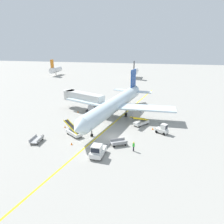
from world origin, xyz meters
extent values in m
plane|color=#9E9B93|center=(0.00, 0.00, 0.00)|extent=(300.00, 300.00, 0.00)
cube|color=yellow|center=(-1.86, 5.00, 0.00)|extent=(16.05, 78.49, 0.01)
cylinder|color=silver|center=(-1.86, 10.67, 3.45)|extent=(9.14, 30.06, 3.30)
cone|color=silver|center=(-5.05, -5.21, 3.45)|extent=(3.64, 2.99, 3.23)
cone|color=silver|center=(1.37, 26.75, 3.85)|extent=(3.63, 3.36, 3.14)
cube|color=silver|center=(5.78, 10.66, 3.05)|extent=(13.05, 4.55, 0.36)
cylinder|color=gray|center=(3.97, 10.01, 2.05)|extent=(2.49, 3.51, 1.90)
cube|color=silver|center=(-8.91, 13.62, 3.05)|extent=(13.68, 9.19, 0.36)
cylinder|color=gray|center=(-7.50, 12.31, 2.05)|extent=(2.49, 3.51, 1.90)
cube|color=navy|center=(0.90, 24.40, 7.50)|extent=(1.06, 3.98, 5.20)
cube|color=silver|center=(3.76, 23.41, 3.85)|extent=(5.32, 2.50, 0.24)
cube|color=silver|center=(-2.12, 24.59, 3.85)|extent=(5.64, 3.80, 0.24)
cylinder|color=#4C4C51|center=(-4.12, -0.61, 1.56)|extent=(0.20, 0.20, 3.12)
cylinder|color=black|center=(-4.12, -0.61, 0.28)|extent=(0.45, 0.62, 0.56)
cylinder|color=#4C4C51|center=(0.69, 12.20, 1.56)|extent=(0.20, 0.20, 3.12)
cylinder|color=black|center=(0.69, 12.20, 0.48)|extent=(0.53, 1.01, 0.96)
cylinder|color=#4C4C51|center=(-3.62, 13.06, 1.56)|extent=(0.20, 0.20, 3.12)
cylinder|color=black|center=(-3.62, 13.06, 0.48)|extent=(0.53, 1.01, 0.96)
cube|color=black|center=(-4.66, -3.25, 3.80)|extent=(2.95, 1.53, 0.60)
cube|color=beige|center=(-10.90, 14.78, 3.60)|extent=(12.00, 7.33, 2.50)
cylinder|color=beige|center=(-16.09, 17.13, 3.60)|extent=(3.20, 3.20, 2.50)
cylinder|color=#59595B|center=(-9.26, 14.03, 1.18)|extent=(0.56, 0.56, 2.35)
cube|color=#333338|center=(-9.26, 14.03, 0.25)|extent=(1.80, 1.40, 0.50)
cube|color=silver|center=(-0.92, -7.42, 0.70)|extent=(2.06, 3.68, 0.80)
cube|color=silver|center=(-0.95, -8.05, 1.65)|extent=(1.59, 1.69, 1.10)
cube|color=black|center=(-0.98, -8.82, 1.65)|extent=(1.43, 0.15, 0.77)
cylinder|color=black|center=(-0.17, -8.71, 0.30)|extent=(0.25, 0.61, 0.60)
cylinder|color=black|center=(-1.78, -8.64, 0.30)|extent=(0.25, 0.61, 0.60)
cylinder|color=black|center=(-0.05, -6.20, 0.30)|extent=(0.25, 0.61, 0.60)
cylinder|color=black|center=(-1.67, -6.12, 0.30)|extent=(0.25, 0.61, 0.60)
cube|color=silver|center=(9.25, 3.74, 0.65)|extent=(2.73, 2.32, 0.70)
cube|color=silver|center=(9.61, 3.53, 1.55)|extent=(1.46, 1.44, 1.10)
cube|color=black|center=(10.06, 3.27, 1.55)|extent=(0.56, 0.88, 0.77)
cylinder|color=black|center=(10.25, 3.80, 0.30)|extent=(0.63, 0.49, 0.60)
cylinder|color=black|center=(9.70, 2.84, 0.30)|extent=(0.63, 0.49, 0.60)
cylinder|color=black|center=(8.80, 4.64, 0.30)|extent=(0.63, 0.49, 0.60)
cylinder|color=black|center=(8.25, 3.68, 0.30)|extent=(0.63, 0.49, 0.60)
cube|color=silver|center=(4.83, 7.41, 0.60)|extent=(3.48, 3.94, 0.60)
cylinder|color=black|center=(4.54, 5.96, 0.30)|extent=(0.54, 0.61, 0.60)
cylinder|color=black|center=(3.52, 6.73, 0.30)|extent=(0.54, 0.61, 0.60)
cylinder|color=black|center=(6.13, 8.09, 0.30)|extent=(0.54, 0.61, 0.60)
cylinder|color=black|center=(5.12, 8.85, 0.30)|extent=(0.54, 0.61, 0.60)
cube|color=black|center=(4.46, 6.93, 1.55)|extent=(3.72, 4.53, 1.76)
cube|color=yellow|center=(4.82, 6.66, 1.67)|extent=(3.08, 4.06, 1.84)
cube|color=yellow|center=(4.11, 7.20, 1.67)|extent=(3.08, 4.06, 1.84)
cube|color=silver|center=(-7.63, -0.94, 0.60)|extent=(3.95, 3.45, 0.60)
cylinder|color=black|center=(-9.08, -0.67, 0.30)|extent=(0.61, 0.53, 0.60)
cylinder|color=black|center=(-8.33, 0.36, 0.30)|extent=(0.61, 0.53, 0.60)
cylinder|color=black|center=(-6.93, -2.24, 0.30)|extent=(0.61, 0.53, 0.60)
cylinder|color=black|center=(-6.18, -1.21, 0.30)|extent=(0.61, 0.53, 0.60)
cube|color=black|center=(-8.11, -0.59, 1.55)|extent=(4.57, 3.67, 1.76)
cube|color=yellow|center=(-8.38, -0.95, 1.67)|extent=(4.10, 3.02, 1.84)
cube|color=yellow|center=(-7.85, -0.22, 1.67)|extent=(4.10, 3.02, 1.84)
cube|color=#A5A5A8|center=(1.66, -3.02, 0.44)|extent=(3.18, 2.68, 0.16)
cube|color=#4C4C51|center=(0.04, -3.93, 0.42)|extent=(0.82, 0.51, 0.08)
cylinder|color=#4C4C51|center=(-0.35, -4.15, 0.42)|extent=(0.12, 0.12, 0.05)
cube|color=gray|center=(2.02, -3.68, 0.69)|extent=(2.47, 1.42, 0.50)
cube|color=gray|center=(1.29, -2.37, 0.69)|extent=(2.47, 1.42, 0.50)
cylinder|color=black|center=(1.03, -4.06, 0.18)|extent=(0.37, 0.28, 0.36)
cylinder|color=black|center=(0.45, -3.01, 0.18)|extent=(0.37, 0.28, 0.36)
cylinder|color=black|center=(2.87, -3.03, 0.18)|extent=(0.37, 0.28, 0.36)
cylinder|color=black|center=(2.28, -1.99, 0.18)|extent=(0.37, 0.28, 0.36)
cube|color=#A5A5A8|center=(-13.30, -5.06, 0.44)|extent=(1.66, 2.88, 0.16)
cube|color=#4C4C51|center=(-13.40, -3.22, 0.42)|extent=(0.13, 0.90, 0.08)
cylinder|color=#4C4C51|center=(-13.43, -2.77, 0.42)|extent=(0.12, 0.12, 0.05)
cube|color=gray|center=(-14.05, -5.11, 0.69)|extent=(0.22, 2.80, 0.50)
cube|color=gray|center=(-12.55, -5.02, 0.69)|extent=(0.22, 2.80, 0.50)
cylinder|color=black|center=(-13.96, -4.05, 0.18)|extent=(0.14, 0.37, 0.36)
cylinder|color=black|center=(-12.76, -3.98, 0.18)|extent=(0.14, 0.37, 0.36)
cylinder|color=black|center=(-13.84, -6.15, 0.18)|extent=(0.14, 0.37, 0.36)
cylinder|color=black|center=(-12.64, -6.08, 0.18)|extent=(0.14, 0.37, 0.36)
cylinder|color=#26262D|center=(4.51, -4.73, 0.42)|extent=(0.24, 0.24, 0.85)
cube|color=green|center=(4.51, -4.73, 1.13)|extent=(0.36, 0.22, 0.56)
sphere|color=#9E7051|center=(4.51, -4.73, 1.52)|extent=(0.20, 0.20, 0.20)
sphere|color=yellow|center=(4.51, -4.73, 1.58)|extent=(0.24, 0.24, 0.24)
cone|color=orange|center=(7.42, 5.35, 0.22)|extent=(0.36, 0.36, 0.44)
cone|color=orange|center=(-12.02, 12.61, 0.22)|extent=(0.36, 0.36, 0.44)
cone|color=orange|center=(-11.13, 2.46, 0.22)|extent=(0.36, 0.36, 0.44)
cone|color=orange|center=(-6.61, -4.75, 0.22)|extent=(0.36, 0.36, 0.44)
cylinder|color=silver|center=(-47.39, 71.66, 3.10)|extent=(3.00, 10.00, 3.00)
cylinder|color=#3F3F3F|center=(-47.39, 71.66, 0.80)|extent=(0.30, 0.30, 1.60)
cube|color=orange|center=(-47.39, 68.16, 6.60)|extent=(0.24, 3.20, 4.40)
cylinder|color=silver|center=(-3.81, 72.01, 3.10)|extent=(3.00, 10.00, 3.00)
cylinder|color=#3F3F3F|center=(-3.81, 72.01, 0.80)|extent=(0.30, 0.30, 1.60)
cube|color=#333338|center=(-3.81, 68.51, 6.60)|extent=(0.24, 3.20, 4.40)
camera|label=1|loc=(7.60, -36.41, 17.51)|focal=33.71mm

